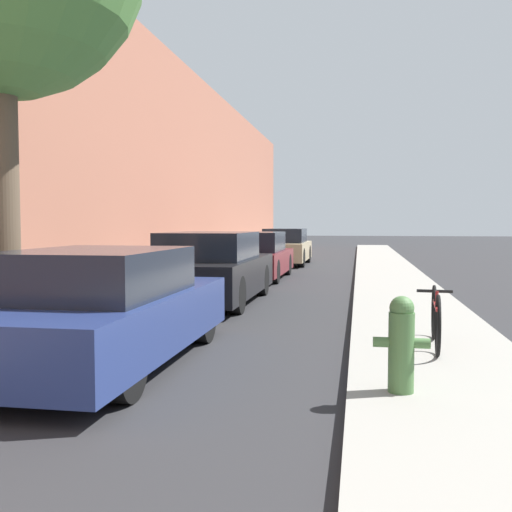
# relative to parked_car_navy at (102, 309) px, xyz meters

# --- Properties ---
(ground_plane) EXTENTS (120.00, 120.00, 0.00)m
(ground_plane) POSITION_rel_parked_car_navy_xyz_m (0.88, 8.24, -0.63)
(ground_plane) COLOR #28282B
(sidewalk_left) EXTENTS (2.00, 52.00, 0.12)m
(sidewalk_left) POSITION_rel_parked_car_navy_xyz_m (-2.02, 8.24, -0.57)
(sidewalk_left) COLOR gray
(sidewalk_left) RESTS_ON ground
(sidewalk_right) EXTENTS (2.00, 52.00, 0.12)m
(sidewalk_right) POSITION_rel_parked_car_navy_xyz_m (3.78, 8.24, -0.57)
(sidewalk_right) COLOR gray
(sidewalk_right) RESTS_ON ground
(building_facade_left) EXTENTS (0.70, 52.00, 7.04)m
(building_facade_left) POSITION_rel_parked_car_navy_xyz_m (-3.37, 8.24, 2.89)
(building_facade_left) COLOR #9E604C
(building_facade_left) RESTS_ON ground
(parked_car_navy) EXTENTS (1.84, 4.33, 1.32)m
(parked_car_navy) POSITION_rel_parked_car_navy_xyz_m (0.00, 0.00, 0.00)
(parked_car_navy) COLOR black
(parked_car_navy) RESTS_ON ground
(parked_car_black) EXTENTS (1.83, 4.46, 1.43)m
(parked_car_black) POSITION_rel_parked_car_navy_xyz_m (-0.06, 5.23, 0.05)
(parked_car_black) COLOR black
(parked_car_black) RESTS_ON ground
(parked_car_maroon) EXTENTS (1.81, 4.37, 1.36)m
(parked_car_maroon) POSITION_rel_parked_car_navy_xyz_m (-0.11, 10.43, 0.01)
(parked_car_maroon) COLOR black
(parked_car_maroon) RESTS_ON ground
(parked_car_champagne) EXTENTS (1.69, 4.21, 1.40)m
(parked_car_champagne) POSITION_rel_parked_car_navy_xyz_m (0.09, 16.24, 0.04)
(parked_car_champagne) COLOR black
(parked_car_champagne) RESTS_ON ground
(fire_hydrant) EXTENTS (0.49, 0.23, 0.86)m
(fire_hydrant) POSITION_rel_parked_car_navy_xyz_m (3.26, -0.95, -0.07)
(fire_hydrant) COLOR #47703D
(fire_hydrant) RESTS_ON sidewalk_right
(bicycle) EXTENTS (0.44, 1.72, 0.70)m
(bicycle) POSITION_rel_parked_car_navy_xyz_m (3.80, 1.04, -0.15)
(bicycle) COLOR black
(bicycle) RESTS_ON sidewalk_right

